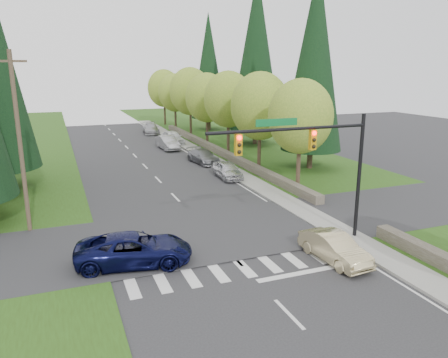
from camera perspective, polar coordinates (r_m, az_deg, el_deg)
ground at (r=18.24m, az=6.88°, el=-15.58°), size 120.00×120.00×0.00m
grass_east at (r=40.67m, az=9.88°, el=1.28°), size 14.00×110.00×0.06m
cross_street at (r=24.87m, az=-1.84°, el=-7.05°), size 120.00×8.00×0.10m
sidewalk_east at (r=39.73m, az=0.81°, el=1.24°), size 1.80×80.00×0.13m
curb_east at (r=39.43m, az=-0.33°, el=1.14°), size 0.20×80.00×0.13m
stone_wall_north at (r=47.57m, az=-0.90°, el=3.78°), size 0.70×40.00×0.70m
traffic_signal at (r=22.31m, az=11.78°, el=3.49°), size 8.70×0.37×6.80m
utility_pole at (r=26.22m, az=-25.12°, el=4.37°), size 1.60×0.24×10.00m
decid_tree_0 at (r=32.74m, az=9.96°, el=8.04°), size 4.80×4.80×8.37m
decid_tree_1 at (r=38.90m, az=4.73°, el=9.47°), size 5.20×5.20×8.80m
decid_tree_2 at (r=45.19m, az=0.57°, el=10.35°), size 5.00×5.00×8.82m
decid_tree_3 at (r=51.79m, az=-2.25°, el=10.56°), size 5.00×5.00×8.55m
decid_tree_4 at (r=58.45m, az=-4.45°, el=11.35°), size 5.40×5.40×9.18m
decid_tree_5 at (r=65.15m, az=-6.44°, el=11.14°), size 4.80×4.80×8.30m
decid_tree_6 at (r=71.93m, az=-7.84°, el=11.65°), size 5.20×5.20×8.86m
conifer_e_a at (r=40.19m, az=11.76°, el=15.08°), size 5.44×5.44×17.80m
conifer_e_b at (r=52.97m, az=4.25°, el=16.16°), size 6.12×6.12×19.80m
conifer_e_c at (r=65.54m, az=-2.02°, el=14.52°), size 5.10×5.10×16.80m
sedan_champagne at (r=21.87m, az=14.23°, el=-8.69°), size 1.76×4.20×1.35m
suv_navy at (r=21.26m, az=-11.64°, el=-8.99°), size 5.81×3.47×1.51m
parked_car_a at (r=36.77m, az=0.46°, el=1.19°), size 1.80×4.20×1.41m
parked_car_b at (r=42.68m, az=-2.74°, el=2.96°), size 2.46×4.78×1.33m
parked_car_c at (r=50.29m, az=-7.35°, el=4.72°), size 1.92×4.76×1.54m
parked_car_d at (r=53.84m, az=-6.78°, el=5.42°), size 2.24×4.90×1.63m
parked_car_e at (r=62.90m, az=-9.51°, el=6.52°), size 2.59×5.22×1.46m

